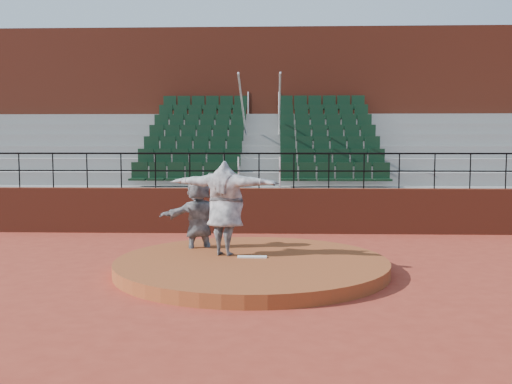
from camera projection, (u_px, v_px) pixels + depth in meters
ground at (252, 271)px, 11.53m from camera, size 90.00×90.00×0.00m
pitchers_mound at (252, 265)px, 11.52m from camera, size 5.50×5.50×0.25m
pitching_rubber at (252, 257)px, 11.66m from camera, size 0.60×0.15×0.03m
boundary_wall at (259, 211)px, 16.46m from camera, size 24.00×0.30×1.30m
wall_railing at (259, 163)px, 16.34m from camera, size 24.04×0.05×1.03m
seating_deck at (262, 176)px, 20.02m from camera, size 24.00×5.97×4.63m
press_box_facade at (264, 120)px, 23.78m from camera, size 24.00×3.00×7.10m
pitcher at (225, 208)px, 11.87m from camera, size 2.51×1.35×1.97m
fielder at (198, 218)px, 12.78m from camera, size 1.78×1.20×1.84m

